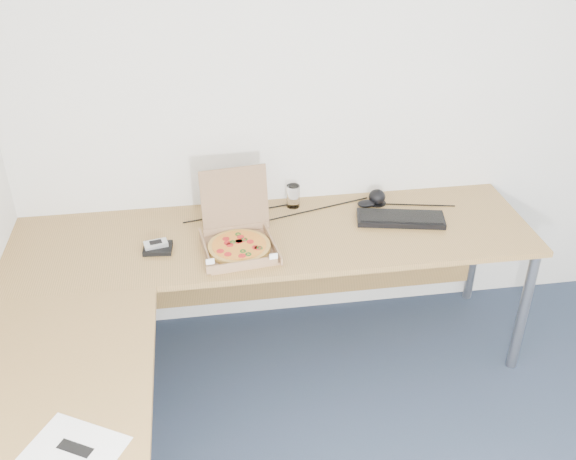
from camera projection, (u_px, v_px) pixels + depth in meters
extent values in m
cube|color=olive|center=(274.00, 237.00, 3.12)|extent=(2.50, 0.70, 0.03)
cube|color=olive|center=(40.00, 437.00, 2.08)|extent=(0.70, 1.50, 0.03)
cylinder|color=gray|center=(475.00, 247.00, 3.72)|extent=(0.05, 0.05, 0.70)
cube|color=#936D4B|center=(239.00, 250.00, 2.99)|extent=(0.32, 0.32, 0.01)
cube|color=#936D4B|center=(235.00, 200.00, 3.05)|extent=(0.32, 0.06, 0.32)
cylinder|color=gold|center=(239.00, 247.00, 2.98)|extent=(0.29, 0.29, 0.02)
cylinder|color=#B83921|center=(239.00, 245.00, 2.97)|extent=(0.25, 0.25, 0.00)
cylinder|color=silver|center=(293.00, 196.00, 3.32)|extent=(0.07, 0.07, 0.12)
cube|color=black|center=(401.00, 219.00, 3.22)|extent=(0.45, 0.24, 0.03)
ellipsoid|color=black|center=(366.00, 204.00, 3.34)|extent=(0.10, 0.07, 0.03)
cube|color=black|center=(158.00, 248.00, 2.99)|extent=(0.14, 0.12, 0.02)
cube|color=#B2B5BA|center=(156.00, 244.00, 2.98)|extent=(0.12, 0.08, 0.02)
cube|color=white|center=(75.00, 448.00, 2.02)|extent=(0.35, 0.32, 0.00)
ellipsoid|color=black|center=(377.00, 196.00, 3.36)|extent=(0.10, 0.10, 0.08)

